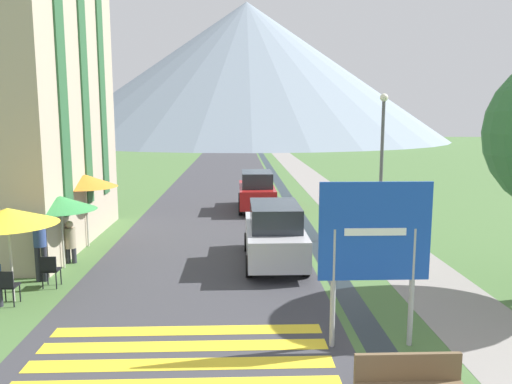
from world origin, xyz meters
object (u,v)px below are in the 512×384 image
(cafe_chair_near_left, at_px, (50,268))
(cafe_umbrella_front_yellow, at_px, (8,216))
(parked_car_near, at_px, (274,233))
(cafe_chair_nearest, at_px, (7,284))
(cafe_umbrella_rear_orange, at_px, (85,181))
(road_sign, at_px, (374,242))
(person_standing_terrace, at_px, (40,244))
(cafe_umbrella_middle_green, at_px, (61,203))
(parked_car_far, at_px, (257,191))
(cafe_chair_middle, at_px, (42,253))
(person_seated_near, at_px, (70,240))
(streetlamp, at_px, (382,153))

(cafe_chair_near_left, relative_size, cafe_umbrella_front_yellow, 0.38)
(parked_car_near, bearing_deg, cafe_umbrella_front_yellow, -155.70)
(parked_car_near, xyz_separation_m, cafe_chair_nearest, (-6.39, -3.17, -0.40))
(cafe_umbrella_rear_orange, bearing_deg, road_sign, -45.32)
(road_sign, distance_m, person_standing_terrace, 8.80)
(road_sign, height_order, cafe_chair_near_left, road_sign)
(cafe_chair_nearest, xyz_separation_m, cafe_chair_near_left, (0.54, 1.19, 0.00))
(cafe_chair_near_left, relative_size, cafe_umbrella_middle_green, 0.40)
(parked_car_near, distance_m, cafe_chair_nearest, 7.15)
(road_sign, distance_m, cafe_umbrella_middle_green, 9.20)
(person_standing_terrace, bearing_deg, road_sign, -27.72)
(cafe_umbrella_rear_orange, bearing_deg, parked_car_near, -19.50)
(cafe_chair_nearest, bearing_deg, cafe_chair_near_left, 41.28)
(parked_car_far, height_order, person_standing_terrace, parked_car_far)
(road_sign, distance_m, cafe_umbrella_front_yellow, 8.26)
(parked_car_far, relative_size, cafe_chair_near_left, 4.87)
(cafe_umbrella_front_yellow, relative_size, cafe_umbrella_middle_green, 1.08)
(cafe_chair_nearest, height_order, cafe_chair_near_left, same)
(road_sign, xyz_separation_m, cafe_chair_nearest, (-7.84, 2.32, -1.52))
(cafe_chair_nearest, height_order, cafe_chair_middle, same)
(cafe_chair_near_left, xyz_separation_m, person_seated_near, (-0.21, 2.20, 0.19))
(parked_car_far, height_order, cafe_chair_middle, parked_car_far)
(cafe_chair_middle, distance_m, person_seated_near, 0.96)
(person_seated_near, height_order, streetlamp, streetlamp)
(cafe_umbrella_front_yellow, relative_size, streetlamp, 0.44)
(road_sign, bearing_deg, cafe_umbrella_middle_green, 145.27)
(cafe_umbrella_middle_green, distance_m, streetlamp, 10.73)
(cafe_umbrella_front_yellow, bearing_deg, road_sign, -18.37)
(parked_car_far, distance_m, person_seated_near, 10.20)
(road_sign, height_order, streetlamp, streetlamp)
(cafe_umbrella_rear_orange, bearing_deg, cafe_chair_middle, -99.98)
(cafe_chair_nearest, bearing_deg, cafe_umbrella_front_yellow, 65.02)
(parked_car_near, xyz_separation_m, person_seated_near, (-6.06, 0.22, -0.20))
(road_sign, height_order, parked_car_near, road_sign)
(road_sign, bearing_deg, parked_car_far, 96.71)
(road_sign, bearing_deg, cafe_umbrella_rear_orange, 134.68)
(parked_car_far, height_order, cafe_umbrella_front_yellow, cafe_umbrella_front_yellow)
(cafe_chair_nearest, xyz_separation_m, cafe_chair_middle, (-0.21, 2.62, 0.00))
(cafe_chair_middle, distance_m, person_standing_terrace, 1.06)
(road_sign, height_order, person_standing_terrace, road_sign)
(cafe_chair_near_left, height_order, person_seated_near, person_seated_near)
(person_standing_terrace, relative_size, streetlamp, 0.34)
(person_standing_terrace, bearing_deg, parked_car_far, 58.68)
(road_sign, height_order, cafe_chair_nearest, road_sign)
(cafe_chair_middle, xyz_separation_m, person_standing_terrace, (0.31, -0.88, 0.49))
(streetlamp, bearing_deg, cafe_umbrella_front_yellow, -150.20)
(road_sign, bearing_deg, parked_car_near, 104.81)
(cafe_chair_nearest, bearing_deg, parked_car_near, 1.91)
(road_sign, xyz_separation_m, streetlamp, (2.57, 8.57, 1.01))
(cafe_umbrella_front_yellow, relative_size, person_standing_terrace, 1.32)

